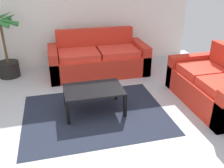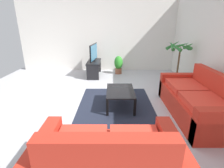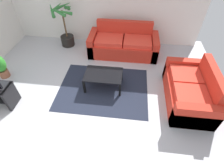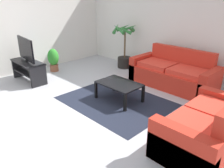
{
  "view_description": "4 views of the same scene",
  "coord_description": "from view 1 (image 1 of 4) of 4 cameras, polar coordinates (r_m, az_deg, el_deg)",
  "views": [
    {
      "loc": [
        -0.26,
        -2.59,
        2.08
      ],
      "look_at": [
        0.53,
        0.57,
        0.53
      ],
      "focal_mm": 39.23,
      "sensor_mm": 36.0,
      "label": 1
    },
    {
      "loc": [
        3.81,
        0.57,
        1.8
      ],
      "look_at": [
        0.6,
        0.56,
        0.65
      ],
      "focal_mm": 27.25,
      "sensor_mm": 36.0,
      "label": 2
    },
    {
      "loc": [
        0.85,
        -2.32,
        3.1
      ],
      "look_at": [
        0.54,
        0.35,
        0.47
      ],
      "focal_mm": 27.54,
      "sensor_mm": 36.0,
      "label": 3
    },
    {
      "loc": [
        3.26,
        -2.41,
        2.13
      ],
      "look_at": [
        0.3,
        0.52,
        0.44
      ],
      "focal_mm": 35.68,
      "sensor_mm": 36.0,
      "label": 4
    }
  ],
  "objects": [
    {
      "name": "potted_palm",
      "position": [
        5.44,
        -23.58,
        6.9
      ],
      "size": [
        0.78,
        0.75,
        1.34
      ],
      "color": "black",
      "rests_on": "ground"
    },
    {
      "name": "ground_plane",
      "position": [
        3.33,
        -6.73,
        -13.35
      ],
      "size": [
        6.6,
        6.6,
        0.0
      ],
      "primitive_type": "plane",
      "color": "#B2B2B7"
    },
    {
      "name": "coffee_table",
      "position": [
        3.8,
        -4.32,
        -1.76
      ],
      "size": [
        0.91,
        0.61,
        0.39
      ],
      "color": "black",
      "rests_on": "ground"
    },
    {
      "name": "couch_main",
      "position": [
        5.27,
        -3.23,
        5.69
      ],
      "size": [
        2.05,
        0.9,
        0.9
      ],
      "color": "red",
      "rests_on": "ground"
    },
    {
      "name": "couch_loveseat",
      "position": [
        4.39,
        22.85,
        -0.58
      ],
      "size": [
        0.9,
        1.63,
        0.9
      ],
      "color": "red",
      "rests_on": "ground"
    },
    {
      "name": "wall_back",
      "position": [
        5.65,
        -11.87,
        17.52
      ],
      "size": [
        6.0,
        0.06,
        2.7
      ],
      "primitive_type": "cube",
      "color": "silver",
      "rests_on": "ground"
    },
    {
      "name": "area_rug",
      "position": [
        3.89,
        -3.89,
        -6.89
      ],
      "size": [
        2.2,
        1.7,
        0.01
      ],
      "primitive_type": "cube",
      "color": "#1E2333",
      "rests_on": "ground"
    }
  ]
}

